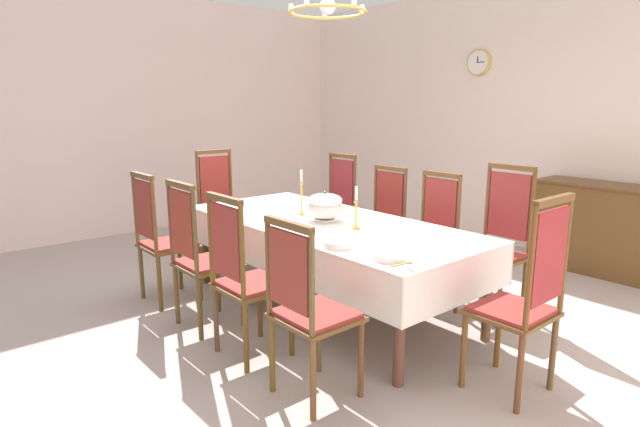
{
  "coord_description": "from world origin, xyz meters",
  "views": [
    {
      "loc": [
        3.11,
        -2.75,
        1.69
      ],
      "look_at": [
        -0.16,
        0.02,
        0.77
      ],
      "focal_mm": 29.28,
      "sensor_mm": 36.0,
      "label": 1
    }
  ],
  "objects": [
    {
      "name": "ground",
      "position": [
        0.0,
        0.0,
        -0.02
      ],
      "size": [
        7.23,
        5.91,
        0.04
      ],
      "primitive_type": "cube",
      "color": "#AE9F99"
    },
    {
      "name": "back_wall",
      "position": [
        0.0,
        2.99,
        1.52
      ],
      "size": [
        7.23,
        0.08,
        3.04
      ],
      "primitive_type": "cube",
      "color": "silver",
      "rests_on": "ground"
    },
    {
      "name": "left_wall",
      "position": [
        -3.66,
        0.0,
        1.52
      ],
      "size": [
        0.08,
        5.91,
        3.04
      ],
      "primitive_type": "cube",
      "color": "silver",
      "rests_on": "ground"
    },
    {
      "name": "dining_table",
      "position": [
        0.0,
        -0.04,
        0.67
      ],
      "size": [
        2.62,
        1.15,
        0.74
      ],
      "color": "#543B15",
      "rests_on": "ground"
    },
    {
      "name": "tablecloth",
      "position": [
        0.0,
        -0.04,
        0.67
      ],
      "size": [
        2.64,
        1.17,
        0.32
      ],
      "color": "white",
      "rests_on": "dining_table"
    },
    {
      "name": "chair_south_a",
      "position": [
        -1.02,
        -1.02,
        0.58
      ],
      "size": [
        0.44,
        0.42,
        1.13
      ],
      "color": "brown",
      "rests_on": "ground"
    },
    {
      "name": "chair_north_a",
      "position": [
        -1.02,
        0.94,
        0.59
      ],
      "size": [
        0.44,
        0.42,
        1.14
      ],
      "rotation": [
        0.0,
        0.0,
        3.14
      ],
      "color": "brown",
      "rests_on": "ground"
    },
    {
      "name": "chair_south_b",
      "position": [
        -0.32,
        -1.02,
        0.58
      ],
      "size": [
        0.44,
        0.42,
        1.14
      ],
      "color": "#544918",
      "rests_on": "ground"
    },
    {
      "name": "chair_north_b",
      "position": [
        -0.32,
        0.93,
        0.56
      ],
      "size": [
        0.44,
        0.42,
        1.07
      ],
      "rotation": [
        0.0,
        0.0,
        3.14
      ],
      "color": "brown",
      "rests_on": "ground"
    },
    {
      "name": "chair_south_c",
      "position": [
        0.29,
        -1.02,
        0.58
      ],
      "size": [
        0.44,
        0.42,
        1.12
      ],
      "color": "#593615",
      "rests_on": "ground"
    },
    {
      "name": "chair_north_c",
      "position": [
        0.29,
        0.93,
        0.57
      ],
      "size": [
        0.44,
        0.42,
        1.08
      ],
      "rotation": [
        0.0,
        0.0,
        3.14
      ],
      "color": "brown",
      "rests_on": "ground"
    },
    {
      "name": "chair_south_d",
      "position": [
        0.96,
        -1.02,
        0.57
      ],
      "size": [
        0.44,
        0.42,
        1.08
      ],
      "color": "brown",
      "rests_on": "ground"
    },
    {
      "name": "chair_north_d",
      "position": [
        0.96,
        0.94,
        0.61
      ],
      "size": [
        0.44,
        0.42,
        1.21
      ],
      "rotation": [
        0.0,
        0.0,
        3.14
      ],
      "color": "brown",
      "rests_on": "ground"
    },
    {
      "name": "chair_head_west",
      "position": [
        -1.72,
        -0.04,
        0.6
      ],
      "size": [
        0.42,
        0.44,
        1.2
      ],
      "rotation": [
        0.0,
        0.0,
        -1.57
      ],
      "color": "brown",
      "rests_on": "ground"
    },
    {
      "name": "chair_head_east",
      "position": [
        1.72,
        -0.04,
        0.61
      ],
      "size": [
        0.42,
        0.44,
        1.2
      ],
      "rotation": [
        0.0,
        0.0,
        1.57
      ],
      "color": "brown",
      "rests_on": "ground"
    },
    {
      "name": "soup_tureen",
      "position": [
        -0.03,
        -0.04,
        0.86
      ],
      "size": [
        0.31,
        0.31,
        0.25
      ],
      "color": "white",
      "rests_on": "tablecloth"
    },
    {
      "name": "candlestick_west",
      "position": [
        -0.33,
        -0.04,
        0.9
      ],
      "size": [
        0.07,
        0.07,
        0.39
      ],
      "color": "gold",
      "rests_on": "tablecloth"
    },
    {
      "name": "candlestick_east",
      "position": [
        0.33,
        -0.04,
        0.87
      ],
      "size": [
        0.07,
        0.07,
        0.33
      ],
      "color": "gold",
      "rests_on": "tablecloth"
    },
    {
      "name": "bowl_near_left",
      "position": [
        1.03,
        -0.44,
        0.77
      ],
      "size": [
        0.2,
        0.2,
        0.04
      ],
      "color": "white",
      "rests_on": "tablecloth"
    },
    {
      "name": "bowl_near_right",
      "position": [
        -0.67,
        0.37,
        0.77
      ],
      "size": [
        0.19,
        0.19,
        0.04
      ],
      "color": "white",
      "rests_on": "tablecloth"
    },
    {
      "name": "bowl_far_left",
      "position": [
        0.62,
        -0.49,
        0.77
      ],
      "size": [
        0.19,
        0.19,
        0.04
      ],
      "color": "white",
      "rests_on": "tablecloth"
    },
    {
      "name": "spoon_primary",
      "position": [
        1.16,
        -0.42,
        0.75
      ],
      "size": [
        0.03,
        0.18,
        0.01
      ],
      "rotation": [
        0.0,
        0.0,
        -0.08
      ],
      "color": "gold",
      "rests_on": "tablecloth"
    },
    {
      "name": "spoon_secondary",
      "position": [
        -0.8,
        0.39,
        0.75
      ],
      "size": [
        0.03,
        0.18,
        0.01
      ],
      "rotation": [
        0.0,
        0.0,
        0.05
      ],
      "color": "gold",
      "rests_on": "tablecloth"
    },
    {
      "name": "sideboard",
      "position": [
        1.15,
        2.68,
        0.45
      ],
      "size": [
        1.44,
        0.48,
        0.9
      ],
      "rotation": [
        0.0,
        0.0,
        3.14
      ],
      "color": "brown",
      "rests_on": "ground"
    },
    {
      "name": "mounted_clock",
      "position": [
        -0.63,
        2.92,
        2.16
      ],
      "size": [
        0.3,
        0.06,
        0.3
      ],
      "color": "#D1B251"
    },
    {
      "name": "chandelier",
      "position": [
        -0.0,
        -0.04,
        2.36
      ],
      "size": [
        0.6,
        0.59,
        0.66
      ],
      "color": "gold"
    }
  ]
}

